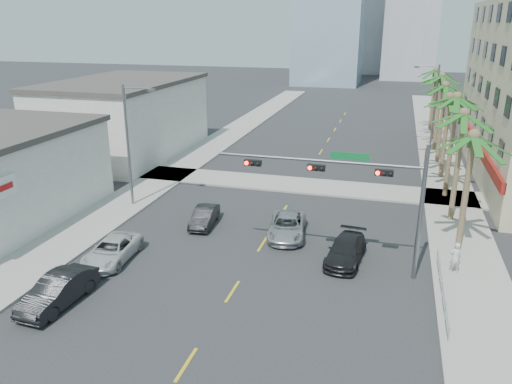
% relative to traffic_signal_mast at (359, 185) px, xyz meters
% --- Properties ---
extents(ground, '(260.00, 260.00, 0.00)m').
position_rel_traffic_signal_mast_xyz_m(ground, '(-5.78, -7.95, -5.06)').
color(ground, '#262628').
rests_on(ground, ground).
extents(sidewalk_right, '(4.00, 120.00, 0.15)m').
position_rel_traffic_signal_mast_xyz_m(sidewalk_right, '(6.22, 12.05, -4.99)').
color(sidewalk_right, gray).
rests_on(sidewalk_right, ground).
extents(sidewalk_left, '(4.00, 120.00, 0.15)m').
position_rel_traffic_signal_mast_xyz_m(sidewalk_left, '(-17.78, 12.05, -4.99)').
color(sidewalk_left, gray).
rests_on(sidewalk_left, ground).
extents(sidewalk_cross, '(80.00, 4.00, 0.15)m').
position_rel_traffic_signal_mast_xyz_m(sidewalk_cross, '(-5.78, 14.05, -4.99)').
color(sidewalk_cross, gray).
rests_on(sidewalk_cross, ground).
extents(building_left_far, '(11.00, 18.00, 7.20)m').
position_rel_traffic_signal_mast_xyz_m(building_left_far, '(-25.28, 20.05, -1.46)').
color(building_left_far, beige).
rests_on(building_left_far, ground).
extents(traffic_signal_mast, '(11.12, 0.54, 7.20)m').
position_rel_traffic_signal_mast_xyz_m(traffic_signal_mast, '(0.00, 0.00, 0.00)').
color(traffic_signal_mast, slate).
rests_on(traffic_signal_mast, ground).
extents(palm_tree_0, '(4.80, 4.80, 7.80)m').
position_rel_traffic_signal_mast_xyz_m(palm_tree_0, '(5.82, 4.05, 2.02)').
color(palm_tree_0, brown).
rests_on(palm_tree_0, ground).
extents(palm_tree_1, '(4.80, 4.80, 8.16)m').
position_rel_traffic_signal_mast_xyz_m(palm_tree_1, '(5.82, 9.25, 2.37)').
color(palm_tree_1, brown).
rests_on(palm_tree_1, ground).
extents(palm_tree_2, '(4.80, 4.80, 8.52)m').
position_rel_traffic_signal_mast_xyz_m(palm_tree_2, '(5.82, 14.45, 2.72)').
color(palm_tree_2, brown).
rests_on(palm_tree_2, ground).
extents(palm_tree_3, '(4.80, 4.80, 7.80)m').
position_rel_traffic_signal_mast_xyz_m(palm_tree_3, '(5.82, 19.65, 2.02)').
color(palm_tree_3, brown).
rests_on(palm_tree_3, ground).
extents(palm_tree_4, '(4.80, 4.80, 8.16)m').
position_rel_traffic_signal_mast_xyz_m(palm_tree_4, '(5.82, 24.85, 2.37)').
color(palm_tree_4, brown).
rests_on(palm_tree_4, ground).
extents(palm_tree_5, '(4.80, 4.80, 8.52)m').
position_rel_traffic_signal_mast_xyz_m(palm_tree_5, '(5.82, 30.05, 2.72)').
color(palm_tree_5, brown).
rests_on(palm_tree_5, ground).
extents(palm_tree_6, '(4.80, 4.80, 7.80)m').
position_rel_traffic_signal_mast_xyz_m(palm_tree_6, '(5.82, 35.25, 2.02)').
color(palm_tree_6, brown).
rests_on(palm_tree_6, ground).
extents(palm_tree_7, '(4.80, 4.80, 8.16)m').
position_rel_traffic_signal_mast_xyz_m(palm_tree_7, '(5.82, 40.45, 2.37)').
color(palm_tree_7, brown).
rests_on(palm_tree_7, ground).
extents(streetlight_left, '(2.55, 0.25, 9.00)m').
position_rel_traffic_signal_mast_xyz_m(streetlight_left, '(-16.78, 6.05, -0.00)').
color(streetlight_left, slate).
rests_on(streetlight_left, ground).
extents(streetlight_right, '(2.55, 0.25, 9.00)m').
position_rel_traffic_signal_mast_xyz_m(streetlight_right, '(5.21, 30.05, -0.00)').
color(streetlight_right, slate).
rests_on(streetlight_right, ground).
extents(guardrail, '(0.08, 8.08, 1.00)m').
position_rel_traffic_signal_mast_xyz_m(guardrail, '(4.52, -1.95, -4.39)').
color(guardrail, silver).
rests_on(guardrail, ground).
extents(car_parked_mid, '(1.86, 4.66, 1.51)m').
position_rel_traffic_signal_mast_xyz_m(car_parked_mid, '(-13.58, -7.40, -4.31)').
color(car_parked_mid, black).
rests_on(car_parked_mid, ground).
extents(car_parked_far, '(2.46, 4.80, 1.30)m').
position_rel_traffic_signal_mast_xyz_m(car_parked_far, '(-13.58, -2.50, -4.41)').
color(car_parked_far, silver).
rests_on(car_parked_far, ground).
extents(car_lane_left, '(1.71, 3.90, 1.25)m').
position_rel_traffic_signal_mast_xyz_m(car_lane_left, '(-10.38, 3.95, -4.44)').
color(car_lane_left, black).
rests_on(car_lane_left, ground).
extents(car_lane_center, '(2.87, 5.12, 1.35)m').
position_rel_traffic_signal_mast_xyz_m(car_lane_center, '(-4.59, 3.69, -4.39)').
color(car_lane_center, '#BBBBC0').
rests_on(car_lane_center, ground).
extents(car_lane_right, '(2.29, 4.74, 1.33)m').
position_rel_traffic_signal_mast_xyz_m(car_lane_right, '(-0.56, 1.12, -4.40)').
color(car_lane_right, black).
rests_on(car_lane_right, ground).
extents(pedestrian, '(0.74, 0.60, 1.76)m').
position_rel_traffic_signal_mast_xyz_m(pedestrian, '(5.33, 1.06, -4.03)').
color(pedestrian, silver).
rests_on(pedestrian, sidewalk_right).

